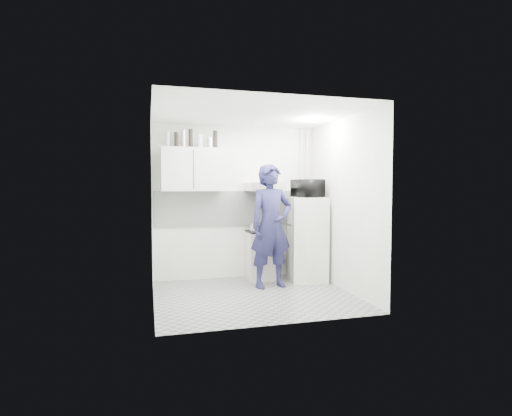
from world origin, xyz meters
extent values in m
plane|color=gray|center=(0.00, 0.00, 0.00)|extent=(2.80, 2.80, 0.00)
plane|color=white|center=(0.00, 0.00, 2.60)|extent=(2.80, 2.80, 0.00)
plane|color=white|center=(0.00, 1.25, 1.30)|extent=(2.80, 0.00, 2.80)
plane|color=white|center=(-1.40, 0.00, 1.30)|extent=(0.00, 2.60, 2.60)
plane|color=white|center=(1.40, 0.00, 1.30)|extent=(0.00, 2.60, 2.60)
imported|color=#1E1D43|center=(0.39, 0.43, 0.96)|extent=(0.77, 0.57, 1.92)
cube|color=beige|center=(0.40, 1.00, 0.40)|extent=(0.50, 0.50, 0.80)
cube|color=white|center=(1.10, 0.67, 0.70)|extent=(0.65, 0.65, 1.40)
cube|color=black|center=(0.40, 1.00, 0.81)|extent=(0.48, 0.48, 0.03)
cylinder|color=silver|center=(0.31, 1.07, 0.88)|extent=(0.20, 0.20, 0.11)
imported|color=black|center=(1.10, 0.67, 1.54)|extent=(0.58, 0.44, 0.30)
cylinder|color=#B2B7BC|center=(-1.14, 1.07, 2.33)|extent=(0.06, 0.06, 0.26)
cylinder|color=black|center=(-1.00, 1.07, 2.32)|extent=(0.06, 0.06, 0.25)
cylinder|color=silver|center=(-0.89, 1.07, 2.34)|extent=(0.07, 0.07, 0.28)
cylinder|color=black|center=(-0.78, 1.07, 2.35)|extent=(0.07, 0.07, 0.30)
cylinder|color=#B2B7BC|center=(-0.62, 1.07, 2.31)|extent=(0.09, 0.09, 0.22)
cylinder|color=silver|center=(-0.46, 1.07, 2.29)|extent=(0.09, 0.09, 0.18)
cylinder|color=black|center=(-0.37, 1.07, 2.34)|extent=(0.07, 0.07, 0.29)
cube|color=white|center=(-0.75, 1.07, 1.85)|extent=(1.00, 0.35, 0.70)
cube|color=beige|center=(0.45, 1.00, 1.57)|extent=(0.60, 0.50, 0.14)
cube|color=white|center=(0.00, 1.24, 1.20)|extent=(2.74, 0.03, 0.60)
cylinder|color=beige|center=(1.30, 1.17, 1.30)|extent=(0.05, 0.05, 2.60)
cylinder|color=beige|center=(1.18, 1.17, 1.30)|extent=(0.04, 0.04, 2.60)
cylinder|color=white|center=(1.00, 0.20, 2.57)|extent=(0.10, 0.10, 0.02)
camera|label=1|loc=(-1.45, -5.48, 1.56)|focal=28.00mm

